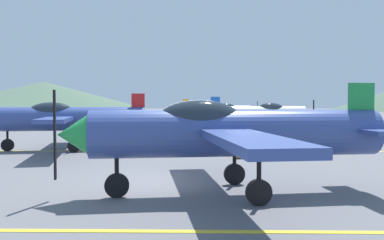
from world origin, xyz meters
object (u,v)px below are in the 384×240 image
object	(u,v)px
airplane_near	(225,131)
airplane_mid	(65,118)
traffic_cone_front	(238,152)
airplane_back	(220,111)
car_sedan	(315,118)
airplane_far	(262,113)

from	to	relation	value
airplane_near	airplane_mid	distance (m)	11.69
airplane_mid	traffic_cone_front	distance (m)	8.63
traffic_cone_front	airplane_back	bearing A→B (deg)	88.68
airplane_back	car_sedan	bearing A→B (deg)	-10.83
airplane_near	airplane_mid	world-z (taller)	same
airplane_back	car_sedan	distance (m)	9.54
airplane_near	airplane_mid	size ratio (longest dim) A/B	1.00
airplane_far	airplane_back	distance (m)	12.56
airplane_mid	airplane_far	world-z (taller)	same
traffic_cone_front	airplane_far	bearing A→B (deg)	76.66
airplane_near	airplane_mid	xyz separation A→B (m)	(-7.07, 9.31, 0.00)
airplane_mid	car_sedan	bearing A→B (deg)	48.73
airplane_near	car_sedan	size ratio (longest dim) A/B	1.99
airplane_back	traffic_cone_front	world-z (taller)	airplane_back
airplane_mid	car_sedan	world-z (taller)	airplane_mid
airplane_back	traffic_cone_front	distance (m)	25.20
car_sedan	traffic_cone_front	size ratio (longest dim) A/B	7.80
car_sedan	airplane_near	bearing A→B (deg)	-110.06
airplane_near	traffic_cone_front	distance (m)	6.55
airplane_near	airplane_far	distance (m)	19.61
airplane_near	traffic_cone_front	world-z (taller)	airplane_near
car_sedan	airplane_back	bearing A→B (deg)	169.17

